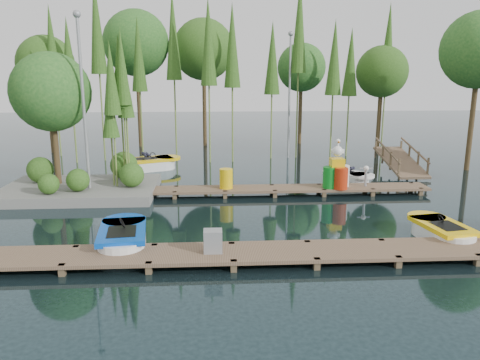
{
  "coord_description": "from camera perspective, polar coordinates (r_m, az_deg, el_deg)",
  "views": [
    {
      "loc": [
        -0.51,
        -16.25,
        4.97
      ],
      "look_at": [
        0.5,
        0.5,
        1.1
      ],
      "focal_mm": 35.0,
      "sensor_mm": 36.0,
      "label": 1
    }
  ],
  "objects": [
    {
      "name": "drum_cluster",
      "position": [
        19.72,
        11.8,
        0.79
      ],
      "size": [
        1.18,
        1.08,
        2.03
      ],
      "color": "#0D7B1D",
      "rests_on": "far_dock"
    },
    {
      "name": "tree_screen",
      "position": [
        26.91,
        -6.94,
        15.34
      ],
      "size": [
        34.42,
        18.53,
        10.31
      ],
      "color": "#45341D",
      "rests_on": "ground"
    },
    {
      "name": "seagull_post",
      "position": [
        20.23,
        15.11,
        0.9
      ],
      "size": [
        0.55,
        0.3,
        0.88
      ],
      "color": "gray",
      "rests_on": "far_dock"
    },
    {
      "name": "lamp_rear",
      "position": [
        27.63,
        6.07,
        11.44
      ],
      "size": [
        0.3,
        0.3,
        7.25
      ],
      "color": "gray",
      "rests_on": "ground"
    },
    {
      "name": "island",
      "position": [
        20.46,
        -20.03,
        7.2
      ],
      "size": [
        6.2,
        4.2,
        6.75
      ],
      "color": "slate",
      "rests_on": "ground"
    },
    {
      "name": "boat_white_far",
      "position": [
        22.05,
        12.9,
        0.32
      ],
      "size": [
        2.5,
        2.51,
        1.16
      ],
      "rotation": [
        0.0,
        0.0,
        -0.09
      ],
      "color": "white",
      "rests_on": "ground"
    },
    {
      "name": "ground_plane",
      "position": [
        17.0,
        -1.59,
        -4.02
      ],
      "size": [
        90.0,
        90.0,
        0.0
      ],
      "primitive_type": "plane",
      "color": "#1D3035"
    },
    {
      "name": "utility_cabinet",
      "position": [
        12.54,
        -3.31,
        -7.43
      ],
      "size": [
        0.49,
        0.42,
        0.6
      ],
      "primitive_type": "cube",
      "color": "gray",
      "rests_on": "near_dock"
    },
    {
      "name": "boat_blue",
      "position": [
        14.0,
        -14.08,
        -7.0
      ],
      "size": [
        1.64,
        3.01,
        0.97
      ],
      "rotation": [
        0.0,
        0.0,
        0.12
      ],
      "color": "white",
      "rests_on": "ground"
    },
    {
      "name": "near_dock",
      "position": [
        12.68,
        -0.91,
        -8.95
      ],
      "size": [
        18.0,
        1.5,
        0.5
      ],
      "color": "brown",
      "rests_on": "ground"
    },
    {
      "name": "far_dock",
      "position": [
        19.4,
        1.12,
        -1.16
      ],
      "size": [
        15.0,
        1.2,
        0.5
      ],
      "color": "brown",
      "rests_on": "ground"
    },
    {
      "name": "yellow_barrel",
      "position": [
        19.24,
        -1.71,
        0.18
      ],
      "size": [
        0.54,
        0.54,
        0.81
      ],
      "primitive_type": "cylinder",
      "color": "yellow",
      "rests_on": "far_dock"
    },
    {
      "name": "boat_yellow_far",
      "position": [
        24.85,
        -10.8,
        1.95
      ],
      "size": [
        3.23,
        2.37,
        1.48
      ],
      "rotation": [
        0.0,
        0.0,
        0.05
      ],
      "color": "white",
      "rests_on": "ground"
    },
    {
      "name": "ramp",
      "position": [
        25.05,
        18.94,
        2.2
      ],
      "size": [
        1.5,
        3.94,
        1.49
      ],
      "color": "brown",
      "rests_on": "ground"
    },
    {
      "name": "boat_yellow_near",
      "position": [
        15.48,
        23.32,
        -5.88
      ],
      "size": [
        1.55,
        2.7,
        0.86
      ],
      "rotation": [
        0.0,
        0.0,
        0.25
      ],
      "color": "white",
      "rests_on": "ground"
    },
    {
      "name": "lamp_island",
      "position": [
        19.42,
        -18.65,
        10.23
      ],
      "size": [
        0.3,
        0.3,
        7.25
      ],
      "color": "gray",
      "rests_on": "ground"
    }
  ]
}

